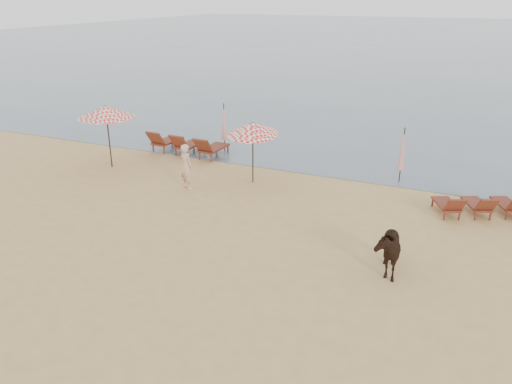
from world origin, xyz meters
The scene contains 10 objects.
ground centered at (0.00, 0.00, 0.00)m, with size 120.00×120.00×0.00m, color tan.
sea centered at (0.00, 80.00, 0.00)m, with size 160.00×140.00×0.06m, color #51606B.
lounger_cluster_left centered at (-5.65, 10.38, 0.48)m, with size 3.26×2.05×0.69m.
lounger_cluster_right centered at (6.58, 8.70, 0.38)m, with size 3.76×2.76×0.55m.
umbrella_open_left_a centered at (-7.58, 7.70, 2.26)m, with size 2.21×2.21×2.51m.
umbrella_open_left_b centered at (-1.62, 8.40, 2.05)m, with size 1.85×1.89×2.37m.
umbrella_closed_left centered at (-4.37, 11.47, 1.32)m, with size 0.26×0.26×2.15m.
umbrella_closed_right centered at (3.38, 10.55, 1.29)m, with size 0.26×0.26×2.10m.
cow centered at (4.03, 3.89, 0.66)m, with size 0.71×1.56×1.32m, color black.
beachgoer_left centered at (-3.52, 6.86, 0.83)m, with size 0.60×0.40×1.66m, color tan.
Camera 1 is at (5.50, -7.50, 6.57)m, focal length 35.00 mm.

